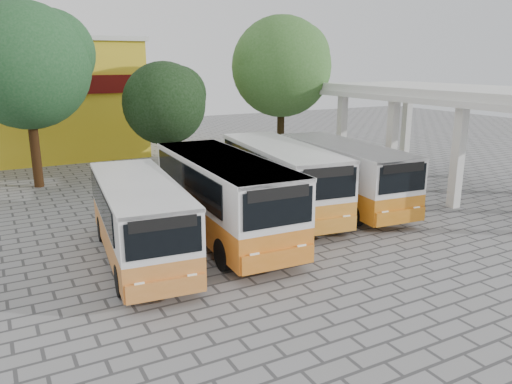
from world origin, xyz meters
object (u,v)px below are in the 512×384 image
bus_centre_left (224,192)px  bus_centre_right (281,174)px  bus_far_right (344,171)px  bus_far_left (140,215)px

bus_centre_left → bus_centre_right: size_ratio=1.00×
bus_centre_left → bus_far_right: (6.76, 1.30, -0.11)m
bus_far_left → bus_centre_left: bearing=16.8°
bus_centre_left → bus_far_right: bearing=13.4°
bus_centre_right → bus_far_right: bearing=-1.8°
bus_centre_right → bus_far_right: (3.14, -0.49, -0.07)m
bus_centre_right → bus_centre_left: bearing=-146.5°
bus_far_left → bus_centre_right: (7.08, 2.48, 0.17)m
bus_centre_left → bus_centre_right: bearing=28.9°
bus_far_left → bus_far_right: size_ratio=0.94×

